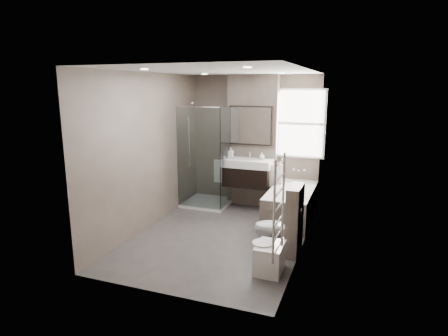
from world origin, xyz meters
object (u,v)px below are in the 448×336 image
at_px(bathtub, 291,203).
at_px(bidet, 269,257).
at_px(toilet, 277,228).
at_px(vanity, 247,172).

xyz_separation_m(bathtub, bidet, (0.09, -2.04, -0.12)).
relative_size(bathtub, bidet, 3.26).
bearing_deg(toilet, bidet, -7.79).
relative_size(bathtub, toilet, 2.34).
distance_m(bathtub, bidet, 2.05).
relative_size(vanity, toilet, 1.39).
distance_m(vanity, bathtub, 1.07).
height_order(toilet, bidet, toilet).
bearing_deg(bathtub, bidet, -87.49).
bearing_deg(bathtub, vanity, 160.63).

